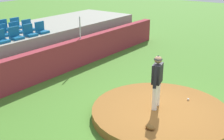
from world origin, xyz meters
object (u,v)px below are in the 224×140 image
at_px(baseball, 188,99).
at_px(stadium_chair_1, 16,35).
at_px(stadium_chair_3, 41,29).
at_px(stadium_chair_6, 16,30).
at_px(pitcher, 157,78).
at_px(stadium_chair_11, 16,25).
at_px(stadium_chair_0, 1,38).
at_px(stadium_chair_2, 30,32).
at_px(stadium_chair_10, 4,27).
at_px(fielding_glove, 150,127).
at_px(stadium_chair_7, 28,27).
at_px(stadium_chair_5, 3,32).

distance_m(baseball, stadium_chair_1, 7.40).
height_order(stadium_chair_3, stadium_chair_6, same).
distance_m(pitcher, stadium_chair_11, 8.33).
xyz_separation_m(stadium_chair_0, stadium_chair_2, (1.40, -0.02, 0.00)).
height_order(stadium_chair_0, stadium_chair_10, same).
height_order(fielding_glove, stadium_chair_0, stadium_chair_0).
bearing_deg(stadium_chair_0, stadium_chair_10, -127.34).
bearing_deg(baseball, stadium_chair_0, 106.78).
bearing_deg(stadium_chair_0, stadium_chair_6, -146.33).
relative_size(pitcher, fielding_glove, 5.81).
bearing_deg(stadium_chair_2, pitcher, 86.79).
relative_size(stadium_chair_1, stadium_chair_2, 1.00).
relative_size(stadium_chair_0, stadium_chair_10, 1.00).
relative_size(stadium_chair_7, stadium_chair_10, 1.00).
bearing_deg(stadium_chair_1, stadium_chair_7, -146.40).
distance_m(stadium_chair_0, stadium_chair_10, 2.29).
height_order(fielding_glove, stadium_chair_7, stadium_chair_7).
bearing_deg(stadium_chair_0, baseball, 106.78).
relative_size(baseball, stadium_chair_7, 0.15).
distance_m(stadium_chair_5, stadium_chair_11, 1.64).
height_order(fielding_glove, stadium_chair_2, stadium_chair_2).
distance_m(fielding_glove, stadium_chair_1, 7.18).
bearing_deg(fielding_glove, baseball, -77.70).
relative_size(pitcher, stadium_chair_7, 3.48).
bearing_deg(stadium_chair_6, stadium_chair_2, 91.94).
bearing_deg(stadium_chair_2, baseball, 95.98).
bearing_deg(fielding_glove, stadium_chair_5, 9.00).
bearing_deg(stadium_chair_6, stadium_chair_5, 2.33).
xyz_separation_m(stadium_chair_1, stadium_chair_7, (1.38, 0.92, 0.00)).
height_order(stadium_chair_1, stadium_chair_10, same).
distance_m(stadium_chair_0, stadium_chair_2, 1.40).
relative_size(stadium_chair_0, stadium_chair_7, 1.00).
bearing_deg(stadium_chair_11, stadium_chair_0, 40.91).
xyz_separation_m(baseball, stadium_chair_6, (-0.77, 8.02, 1.48)).
bearing_deg(stadium_chair_10, stadium_chair_2, 90.39).
distance_m(stadium_chair_0, stadium_chair_6, 1.65).
xyz_separation_m(stadium_chair_2, stadium_chair_11, (0.66, 1.80, 0.00)).
distance_m(stadium_chair_1, stadium_chair_2, 0.71).
xyz_separation_m(pitcher, stadium_chair_1, (-0.35, 6.47, 0.51)).
height_order(stadium_chair_2, stadium_chair_3, same).
bearing_deg(stadium_chair_5, stadium_chair_3, 148.11).
bearing_deg(stadium_chair_0, stadium_chair_1, -179.76).
bearing_deg(stadium_chair_11, stadium_chair_3, 90.96).
relative_size(stadium_chair_3, stadium_chair_10, 1.00).
relative_size(stadium_chair_2, stadium_chair_11, 1.00).
bearing_deg(stadium_chair_5, stadium_chair_6, -177.67).
height_order(stadium_chair_5, stadium_chair_11, same).
xyz_separation_m(stadium_chair_1, stadium_chair_11, (1.36, 1.78, 0.00)).
relative_size(fielding_glove, stadium_chair_6, 0.60).
bearing_deg(pitcher, stadium_chair_7, 67.76).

